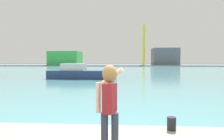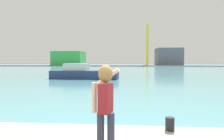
% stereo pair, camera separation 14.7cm
% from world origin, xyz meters
% --- Properties ---
extents(ground_plane, '(220.00, 220.00, 0.00)m').
position_xyz_m(ground_plane, '(0.00, 50.00, 0.00)').
color(ground_plane, '#334751').
extents(harbor_water, '(140.00, 100.00, 0.02)m').
position_xyz_m(harbor_water, '(0.00, 52.00, 0.01)').
color(harbor_water, '#599EA8').
rests_on(harbor_water, ground_plane).
extents(far_shore_dock, '(140.00, 20.00, 0.38)m').
position_xyz_m(far_shore_dock, '(0.00, 92.00, 0.19)').
color(far_shore_dock, gray).
rests_on(far_shore_dock, ground_plane).
extents(person_photographer, '(0.53, 0.57, 1.74)m').
position_xyz_m(person_photographer, '(-0.03, 0.10, 1.57)').
color(person_photographer, '#2D3342').
rests_on(person_photographer, quay_promenade).
extents(harbor_bollard, '(0.23, 0.23, 0.34)m').
position_xyz_m(harbor_bollard, '(1.48, 1.65, 0.68)').
color(harbor_bollard, black).
rests_on(harbor_bollard, quay_promenade).
extents(boat_moored, '(8.65, 2.83, 1.94)m').
position_xyz_m(boat_moored, '(-5.52, 22.51, 0.72)').
color(boat_moored, navy).
rests_on(boat_moored, harbor_water).
extents(warehouse_left, '(12.93, 11.90, 5.97)m').
position_xyz_m(warehouse_left, '(-26.93, 89.35, 3.37)').
color(warehouse_left, green).
rests_on(warehouse_left, far_shore_dock).
extents(warehouse_right, '(11.03, 11.65, 7.42)m').
position_xyz_m(warehouse_right, '(17.50, 93.17, 4.09)').
color(warehouse_right, slate).
rests_on(warehouse_right, far_shore_dock).
extents(port_crane, '(2.47, 13.90, 17.28)m').
position_xyz_m(port_crane, '(7.90, 89.40, 11.19)').
color(port_crane, yellow).
rests_on(port_crane, far_shore_dock).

